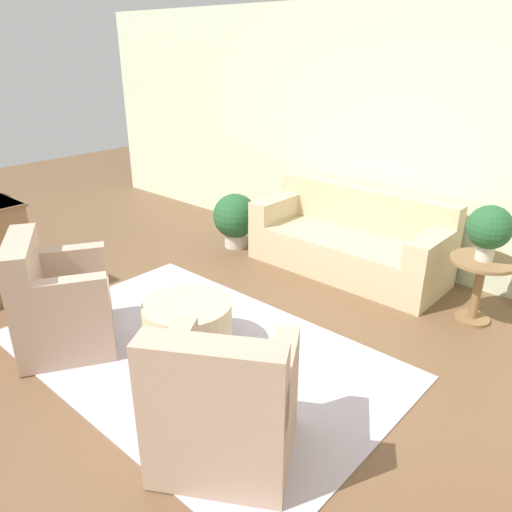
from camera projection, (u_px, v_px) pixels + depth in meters
The scene contains 10 objects.
ground_plane at pixel (198, 355), 4.08m from camera, with size 16.00×16.00×0.00m, color brown.
wall_back at pixel (382, 138), 5.45m from camera, with size 9.46×0.12×2.80m.
rug at pixel (198, 354), 4.08m from camera, with size 3.20×2.04×0.01m.
couch at pixel (349, 243), 5.51m from camera, with size 2.16×0.85×0.88m.
armchair_left at pixel (58, 304), 4.08m from camera, with size 1.05×1.03×0.96m.
armchair_right at pixel (223, 410), 2.91m from camera, with size 1.05×1.03×0.96m.
ottoman_table at pixel (188, 320), 4.06m from camera, with size 0.72×0.72×0.42m.
side_table at pixel (480, 279), 4.44m from camera, with size 0.56×0.56×0.61m.
potted_plant_on_side_table at pixel (489, 229), 4.25m from camera, with size 0.38×0.38×0.49m.
potted_plant_floor at pixel (235, 218), 6.13m from camera, with size 0.55×0.55×0.67m.
Camera 1 is at (2.65, -2.25, 2.35)m, focal length 35.00 mm.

